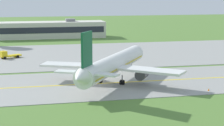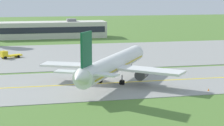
% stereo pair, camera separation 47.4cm
% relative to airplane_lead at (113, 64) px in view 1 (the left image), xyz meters
% --- Properties ---
extents(ground_plane, '(500.00, 500.00, 0.00)m').
position_rel_airplane_lead_xyz_m(ground_plane, '(-3.33, -0.60, -4.13)').
color(ground_plane, '#517A33').
extents(taxiway_strip, '(240.00, 28.00, 0.10)m').
position_rel_airplane_lead_xyz_m(taxiway_strip, '(-3.33, -0.60, -4.08)').
color(taxiway_strip, gray).
rests_on(taxiway_strip, ground).
extents(apron_pad, '(140.00, 52.00, 0.10)m').
position_rel_airplane_lead_xyz_m(apron_pad, '(6.67, 41.40, -4.08)').
color(apron_pad, gray).
rests_on(apron_pad, ground).
extents(taxiway_centreline, '(220.00, 0.60, 0.01)m').
position_rel_airplane_lead_xyz_m(taxiway_centreline, '(-3.33, -0.60, -4.03)').
color(taxiway_centreline, yellow).
rests_on(taxiway_centreline, taxiway_strip).
extents(airplane_lead, '(29.44, 35.28, 12.70)m').
position_rel_airplane_lead_xyz_m(airplane_lead, '(0.00, 0.00, 0.00)').
color(airplane_lead, white).
rests_on(airplane_lead, ground).
extents(service_truck_fuel, '(6.66, 4.61, 2.59)m').
position_rel_airplane_lead_xyz_m(service_truck_fuel, '(-24.16, 38.62, -2.95)').
color(service_truck_fuel, yellow).
rests_on(service_truck_fuel, ground).
extents(terminal_building, '(49.95, 11.82, 8.25)m').
position_rel_airplane_lead_xyz_m(terminal_building, '(-8.62, 92.50, -0.58)').
color(terminal_building, beige).
rests_on(terminal_building, ground).
extents(traffic_cone_near_edge, '(0.44, 0.44, 0.60)m').
position_rel_airplane_lead_xyz_m(traffic_cone_near_edge, '(17.22, -11.88, -3.83)').
color(traffic_cone_near_edge, orange).
rests_on(traffic_cone_near_edge, ground).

